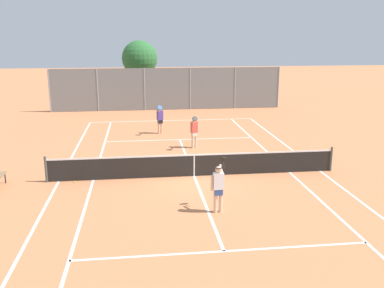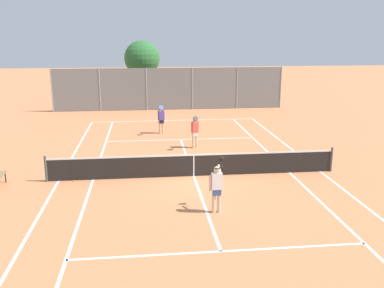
{
  "view_description": "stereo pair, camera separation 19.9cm",
  "coord_description": "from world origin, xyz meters",
  "px_view_note": "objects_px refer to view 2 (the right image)",
  "views": [
    {
      "loc": [
        -2.16,
        -16.78,
        5.77
      ],
      "look_at": [
        0.09,
        1.5,
        1.0
      ],
      "focal_mm": 40.0,
      "sensor_mm": 36.0,
      "label": 1
    },
    {
      "loc": [
        -1.97,
        -16.8,
        5.77
      ],
      "look_at": [
        0.09,
        1.5,
        1.0
      ],
      "focal_mm": 40.0,
      "sensor_mm": 36.0,
      "label": 2
    }
  ],
  "objects_px": {
    "player_near_side": "(217,186)",
    "tree_behind_left": "(143,59)",
    "loose_tennis_ball_1": "(74,181)",
    "tennis_net": "(194,165)",
    "player_far_right": "(195,130)",
    "player_far_left": "(161,118)"
  },
  "relations": [
    {
      "from": "player_far_right",
      "to": "loose_tennis_ball_1",
      "type": "height_order",
      "value": "player_far_right"
    },
    {
      "from": "player_far_left",
      "to": "loose_tennis_ball_1",
      "type": "relative_size",
      "value": 26.88
    },
    {
      "from": "tennis_net",
      "to": "tree_behind_left",
      "type": "xyz_separation_m",
      "value": [
        -2.0,
        20.22,
        3.16
      ]
    },
    {
      "from": "player_near_side",
      "to": "player_far_right",
      "type": "relative_size",
      "value": 1.0
    },
    {
      "from": "player_far_right",
      "to": "tree_behind_left",
      "type": "distance_m",
      "value": 16.13
    },
    {
      "from": "player_near_side",
      "to": "tree_behind_left",
      "type": "xyz_separation_m",
      "value": [
        -2.32,
        23.98,
        2.74
      ]
    },
    {
      "from": "tree_behind_left",
      "to": "player_near_side",
      "type": "bearing_deg",
      "value": -84.47
    },
    {
      "from": "player_far_left",
      "to": "tree_behind_left",
      "type": "relative_size",
      "value": 0.34
    },
    {
      "from": "player_near_side",
      "to": "loose_tennis_ball_1",
      "type": "relative_size",
      "value": 26.88
    },
    {
      "from": "tennis_net",
      "to": "player_far_right",
      "type": "height_order",
      "value": "player_far_right"
    },
    {
      "from": "tennis_net",
      "to": "loose_tennis_ball_1",
      "type": "bearing_deg",
      "value": -177.7
    },
    {
      "from": "tennis_net",
      "to": "player_near_side",
      "type": "height_order",
      "value": "player_near_side"
    },
    {
      "from": "tennis_net",
      "to": "player_far_right",
      "type": "xyz_separation_m",
      "value": [
        0.59,
        4.54,
        0.42
      ]
    },
    {
      "from": "tennis_net",
      "to": "tree_behind_left",
      "type": "bearing_deg",
      "value": 95.66
    },
    {
      "from": "tree_behind_left",
      "to": "player_far_right",
      "type": "bearing_deg",
      "value": -80.6
    },
    {
      "from": "player_near_side",
      "to": "tennis_net",
      "type": "bearing_deg",
      "value": 94.8
    },
    {
      "from": "player_far_left",
      "to": "player_far_right",
      "type": "relative_size",
      "value": 1.0
    },
    {
      "from": "tree_behind_left",
      "to": "tennis_net",
      "type": "bearing_deg",
      "value": -84.34
    },
    {
      "from": "player_far_left",
      "to": "tennis_net",
      "type": "bearing_deg",
      "value": -82.95
    },
    {
      "from": "player_far_left",
      "to": "loose_tennis_ball_1",
      "type": "xyz_separation_m",
      "value": [
        -3.85,
        -8.25,
        -0.89
      ]
    },
    {
      "from": "player_near_side",
      "to": "tree_behind_left",
      "type": "bearing_deg",
      "value": 95.53
    },
    {
      "from": "player_far_left",
      "to": "tree_behind_left",
      "type": "xyz_separation_m",
      "value": [
        -1.01,
        12.16,
        2.74
      ]
    }
  ]
}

